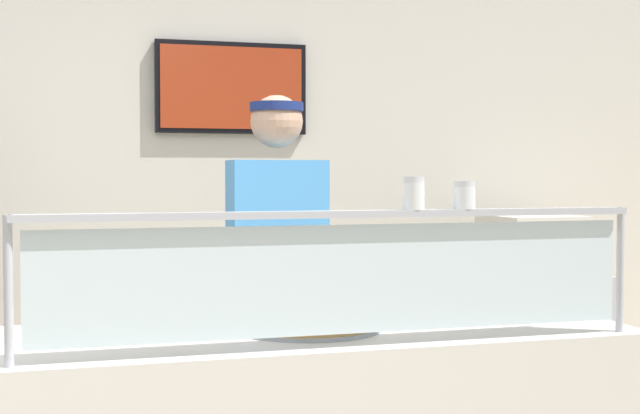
% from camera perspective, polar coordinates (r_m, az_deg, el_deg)
% --- Properties ---
extents(shop_rear_unit, '(6.41, 0.13, 2.70)m').
position_cam_1_polar(shop_rear_unit, '(4.72, -6.92, 1.11)').
color(shop_rear_unit, silver).
rests_on(shop_rear_unit, ground).
extents(sneeze_guard, '(1.84, 0.06, 0.39)m').
position_cam_1_polar(sneeze_guard, '(2.47, 1.68, -3.44)').
color(sneeze_guard, '#B2B5BC').
rests_on(sneeze_guard, serving_counter).
extents(pizza_tray, '(0.48, 0.48, 0.04)m').
position_cam_1_polar(pizza_tray, '(2.80, -0.82, -7.65)').
color(pizza_tray, '#9EA0A8').
rests_on(pizza_tray, serving_counter).
extents(pizza_server, '(0.15, 0.29, 0.01)m').
position_cam_1_polar(pizza_server, '(2.78, -0.60, -7.27)').
color(pizza_server, '#ADAFB7').
rests_on(pizza_server, pizza_tray).
extents(parmesan_shaker, '(0.06, 0.06, 0.10)m').
position_cam_1_polar(parmesan_shaker, '(2.53, 6.17, 0.77)').
color(parmesan_shaker, white).
rests_on(parmesan_shaker, sneeze_guard).
extents(pepper_flake_shaker, '(0.06, 0.06, 0.08)m').
position_cam_1_polar(pepper_flake_shaker, '(2.60, 9.48, 0.67)').
color(pepper_flake_shaker, white).
rests_on(pepper_flake_shaker, sneeze_guard).
extents(worker_figure, '(0.41, 0.50, 1.76)m').
position_cam_1_polar(worker_figure, '(3.50, -2.75, -5.04)').
color(worker_figure, '#23232D').
rests_on(worker_figure, ground).
extents(prep_shelf, '(0.70, 0.55, 0.91)m').
position_cam_1_polar(prep_shelf, '(4.91, 13.61, -9.54)').
color(prep_shelf, '#B7BABF').
rests_on(prep_shelf, ground).
extents(pizza_box_stack, '(0.50, 0.48, 0.31)m').
position_cam_1_polar(pizza_box_stack, '(4.82, 13.71, -2.40)').
color(pizza_box_stack, silver).
rests_on(pizza_box_stack, prep_shelf).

